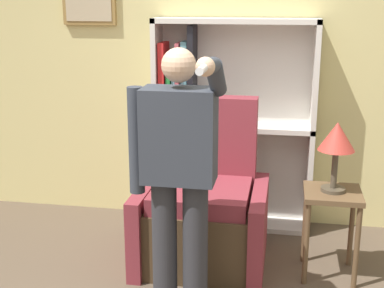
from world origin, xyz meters
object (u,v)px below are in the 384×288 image
Objects in this scene: table_lamp at (337,140)px; side_table at (332,209)px; person_standing at (179,170)px; bookcase at (213,130)px; armchair at (204,211)px.

side_table is at bearing 180.00° from table_lamp.
person_standing is at bearing -145.77° from table_lamp.
bookcase is at bearing 140.83° from table_lamp.
bookcase is 3.61× the size of table_lamp.
armchair is 2.46× the size of table_lamp.
armchair reaches higher than table_lamp.
bookcase is 1.47× the size of armchair.
armchair is 0.90m from side_table.
bookcase reaches higher than armchair.
armchair is 0.90m from person_standing.
side_table is (0.93, 0.63, -0.43)m from person_standing.
side_table is at bearing 34.23° from person_standing.
table_lamp is (0.93, 0.63, 0.05)m from person_standing.
bookcase is 2.79× the size of side_table.
person_standing is 1.20m from side_table.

